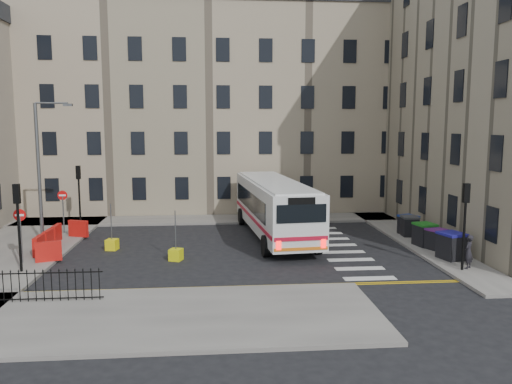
{
  "coord_description": "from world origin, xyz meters",
  "views": [
    {
      "loc": [
        -3.01,
        -27.38,
        6.89
      ],
      "look_at": [
        -0.54,
        1.65,
        3.0
      ],
      "focal_mm": 35.0,
      "sensor_mm": 36.0,
      "label": 1
    }
  ],
  "objects": [
    {
      "name": "pavement_east",
      "position": [
        9.0,
        4.0,
        0.07
      ],
      "size": [
        2.4,
        26.0,
        0.15
      ],
      "primitive_type": "cube",
      "color": "slate",
      "rests_on": "ground"
    },
    {
      "name": "traffic_light_east",
      "position": [
        8.6,
        -5.5,
        2.87
      ],
      "size": [
        0.28,
        0.22,
        4.1
      ],
      "color": "black",
      "rests_on": "pavement_east"
    },
    {
      "name": "bollard_yellow",
      "position": [
        -8.72,
        0.38,
        0.3
      ],
      "size": [
        0.71,
        0.71,
        0.6
      ],
      "primitive_type": "cube",
      "rotation": [
        0.0,
        0.0,
        -0.21
      ],
      "color": "yellow",
      "rests_on": "ground"
    },
    {
      "name": "bollard_chevron",
      "position": [
        -5.0,
        -2.14,
        0.3
      ],
      "size": [
        0.77,
        0.77,
        0.6
      ],
      "primitive_type": "cube",
      "rotation": [
        0.0,
        0.0,
        -0.35
      ],
      "color": "#D7D80C",
      "rests_on": "ground"
    },
    {
      "name": "streetlamp",
      "position": [
        -13.0,
        2.0,
        4.34
      ],
      "size": [
        0.5,
        0.22,
        8.14
      ],
      "color": "#595B5E",
      "rests_on": "pavement_west"
    },
    {
      "name": "terrace_north",
      "position": [
        -7.0,
        15.5,
        8.62
      ],
      "size": [
        38.3,
        10.8,
        17.2
      ],
      "color": "tan",
      "rests_on": "ground"
    },
    {
      "name": "pavement_sw",
      "position": [
        -7.0,
        -10.0,
        0.07
      ],
      "size": [
        20.0,
        6.0,
        0.15
      ],
      "primitive_type": "cube",
      "color": "slate",
      "rests_on": "ground"
    },
    {
      "name": "wheelie_bin_d",
      "position": [
        8.96,
        1.83,
        0.77
      ],
      "size": [
        1.05,
        1.19,
        1.22
      ],
      "rotation": [
        0.0,
        0.0,
        -0.09
      ],
      "color": "black",
      "rests_on": "pavement_east"
    },
    {
      "name": "ground",
      "position": [
        0.0,
        0.0,
        0.0
      ],
      "size": [
        120.0,
        120.0,
        0.0
      ],
      "primitive_type": "plane",
      "color": "black",
      "rests_on": "ground"
    },
    {
      "name": "roadworks_barriers",
      "position": [
        -11.84,
        0.5,
        0.65
      ],
      "size": [
        1.66,
        6.26,
        1.0
      ],
      "color": "red",
      "rests_on": "pavement_west"
    },
    {
      "name": "no_entry_south",
      "position": [
        -12.5,
        -2.5,
        2.08
      ],
      "size": [
        0.6,
        0.08,
        3.0
      ],
      "color": "#595B5E",
      "rests_on": "pavement_west"
    },
    {
      "name": "wheelie_bin_b",
      "position": [
        9.07,
        -1.53,
        0.73
      ],
      "size": [
        1.25,
        1.32,
        1.15
      ],
      "rotation": [
        0.0,
        0.0,
        0.42
      ],
      "color": "black",
      "rests_on": "pavement_east"
    },
    {
      "name": "pedestrian",
      "position": [
        8.97,
        -5.31,
        0.96
      ],
      "size": [
        0.69,
        0.69,
        1.62
      ],
      "primitive_type": "imported",
      "rotation": [
        0.0,
        0.0,
        3.92
      ],
      "color": "black",
      "rests_on": "pavement_east"
    },
    {
      "name": "pavement_west",
      "position": [
        -14.0,
        1.0,
        0.07
      ],
      "size": [
        6.0,
        22.0,
        0.15
      ],
      "primitive_type": "cube",
      "color": "slate",
      "rests_on": "ground"
    },
    {
      "name": "wheelie_bin_e",
      "position": [
        9.05,
        2.25,
        0.75
      ],
      "size": [
        1.23,
        1.32,
        1.19
      ],
      "rotation": [
        0.0,
        0.0,
        0.31
      ],
      "color": "black",
      "rests_on": "pavement_east"
    },
    {
      "name": "pavement_north",
      "position": [
        -6.0,
        8.6,
        0.07
      ],
      "size": [
        36.0,
        3.2,
        0.15
      ],
      "primitive_type": "cube",
      "color": "slate",
      "rests_on": "ground"
    },
    {
      "name": "traffic_light_nw",
      "position": [
        -12.0,
        6.5,
        2.87
      ],
      "size": [
        0.28,
        0.22,
        4.1
      ],
      "color": "black",
      "rests_on": "pavement_west"
    },
    {
      "name": "wheelie_bin_a",
      "position": [
        8.99,
        -3.59,
        0.84
      ],
      "size": [
        1.35,
        1.46,
        1.36
      ],
      "rotation": [
        0.0,
        0.0,
        0.25
      ],
      "color": "black",
      "rests_on": "pavement_east"
    },
    {
      "name": "traffic_light_sw",
      "position": [
        -12.0,
        -4.0,
        2.87
      ],
      "size": [
        0.28,
        0.22,
        4.1
      ],
      "color": "black",
      "rests_on": "pavement_west"
    },
    {
      "name": "bus",
      "position": [
        0.69,
        2.82,
        1.99
      ],
      "size": [
        4.09,
        12.91,
        3.45
      ],
      "rotation": [
        0.0,
        0.0,
        0.09
      ],
      "color": "silver",
      "rests_on": "ground"
    },
    {
      "name": "wheelie_bin_c",
      "position": [
        8.83,
        -0.72,
        0.8
      ],
      "size": [
        1.21,
        1.33,
        1.28
      ],
      "rotation": [
        0.0,
        0.0,
        0.2
      ],
      "color": "black",
      "rests_on": "pavement_east"
    },
    {
      "name": "no_entry_north",
      "position": [
        -12.5,
        4.5,
        2.08
      ],
      "size": [
        0.6,
        0.08,
        3.0
      ],
      "color": "#595B5E",
      "rests_on": "pavement_west"
    }
  ]
}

